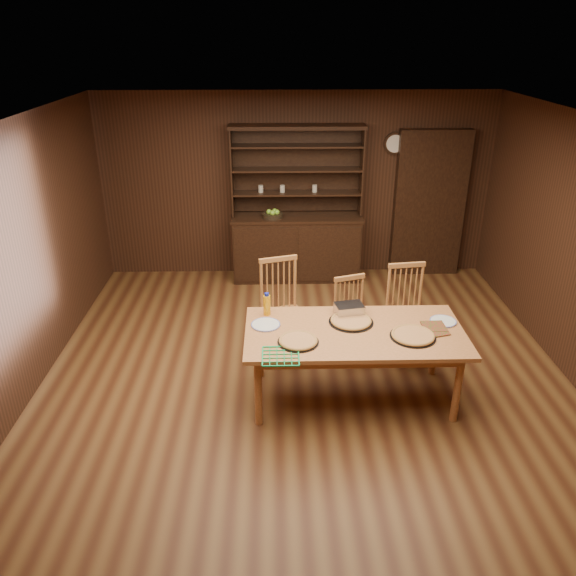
{
  "coord_description": "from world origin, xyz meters",
  "views": [
    {
      "loc": [
        -0.31,
        -4.82,
        3.35
      ],
      "look_at": [
        -0.18,
        0.4,
        0.92
      ],
      "focal_mm": 35.0,
      "sensor_mm": 36.0,
      "label": 1
    }
  ],
  "objects_px": {
    "china_hutch": "(297,239)",
    "chair_center": "(351,315)",
    "chair_right": "(406,308)",
    "chair_left": "(281,304)",
    "dining_table": "(354,338)",
    "juice_bottle": "(267,305)"
  },
  "relations": [
    {
      "from": "china_hutch",
      "to": "juice_bottle",
      "type": "distance_m",
      "value": 2.66
    },
    {
      "from": "dining_table",
      "to": "chair_center",
      "type": "distance_m",
      "value": 0.86
    },
    {
      "from": "dining_table",
      "to": "chair_right",
      "type": "relative_size",
      "value": 1.95
    },
    {
      "from": "dining_table",
      "to": "china_hutch",
      "type": "bearing_deg",
      "value": 98.33
    },
    {
      "from": "juice_bottle",
      "to": "china_hutch",
      "type": "bearing_deg",
      "value": 81.39
    },
    {
      "from": "chair_left",
      "to": "chair_center",
      "type": "height_order",
      "value": "chair_left"
    },
    {
      "from": "dining_table",
      "to": "chair_right",
      "type": "distance_m",
      "value": 1.08
    },
    {
      "from": "china_hutch",
      "to": "chair_center",
      "type": "height_order",
      "value": "china_hutch"
    },
    {
      "from": "dining_table",
      "to": "chair_left",
      "type": "xyz_separation_m",
      "value": [
        -0.69,
        0.93,
        -0.09
      ]
    },
    {
      "from": "chair_left",
      "to": "china_hutch",
      "type": "bearing_deg",
      "value": 66.98
    },
    {
      "from": "chair_center",
      "to": "dining_table",
      "type": "bearing_deg",
      "value": -113.94
    },
    {
      "from": "dining_table",
      "to": "chair_center",
      "type": "height_order",
      "value": "chair_center"
    },
    {
      "from": "chair_left",
      "to": "juice_bottle",
      "type": "relative_size",
      "value": 4.68
    },
    {
      "from": "chair_center",
      "to": "juice_bottle",
      "type": "xyz_separation_m",
      "value": [
        -0.92,
        -0.47,
        0.38
      ]
    },
    {
      "from": "chair_right",
      "to": "chair_left",
      "type": "bearing_deg",
      "value": 168.23
    },
    {
      "from": "chair_right",
      "to": "juice_bottle",
      "type": "relative_size",
      "value": 4.51
    },
    {
      "from": "dining_table",
      "to": "juice_bottle",
      "type": "height_order",
      "value": "juice_bottle"
    },
    {
      "from": "china_hutch",
      "to": "chair_center",
      "type": "relative_size",
      "value": 2.37
    },
    {
      "from": "china_hutch",
      "to": "chair_left",
      "type": "height_order",
      "value": "china_hutch"
    },
    {
      "from": "chair_left",
      "to": "dining_table",
      "type": "bearing_deg",
      "value": -69.57
    },
    {
      "from": "dining_table",
      "to": "chair_left",
      "type": "relative_size",
      "value": 1.88
    },
    {
      "from": "china_hutch",
      "to": "juice_bottle",
      "type": "xyz_separation_m",
      "value": [
        -0.4,
        -2.62,
        0.26
      ]
    }
  ]
}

